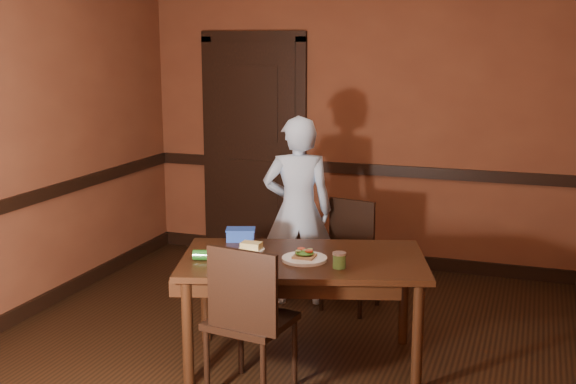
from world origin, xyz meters
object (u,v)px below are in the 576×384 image
Objects in this scene: sauce_jar at (339,260)px; sandwich_plate at (304,257)px; chair_near at (251,318)px; cheese_saucer at (251,247)px; dining_table at (303,311)px; person at (298,211)px; chair_far at (350,257)px; food_tub at (241,234)px.

sandwich_plate is at bearing 161.95° from sauce_jar.
cheese_saucer is (-0.20, 0.52, 0.27)m from chair_near.
dining_table is at bearing 114.49° from sandwich_plate.
chair_near is 1.59m from person.
cheese_saucer is (0.03, -1.03, -0.01)m from person.
sandwich_plate is at bearing 91.20° from person.
chair_far is at bearing 71.21° from dining_table.
food_tub reaches higher than sandwich_plate.
chair_far is at bearing 101.04° from sauce_jar.
person is at bearing -72.91° from chair_near.
chair_near is at bearing 79.20° from person.
chair_far is 3.61× the size of food_tub.
sandwich_plate is 1.64× the size of cheese_saucer.
cheese_saucer is (-0.39, 0.10, 0.00)m from sandwich_plate.
sandwich_plate reaches higher than cheese_saucer.
chair_near is at bearing -68.45° from cheese_saucer.
food_tub is (-0.55, 0.29, 0.02)m from sandwich_plate.
chair_near reaches higher than food_tub.
cheese_saucer is 0.75× the size of food_tub.
food_tub is at bearing 128.85° from cheese_saucer.
dining_table is 1.63× the size of chair_near.
sauce_jar is at bearing -67.50° from chair_far.
food_tub is (-0.36, 0.72, 0.29)m from chair_near.
sauce_jar is at bearing 99.59° from person.
cheese_saucer is 0.26m from food_tub.
food_tub is (-0.80, 0.37, -0.01)m from sauce_jar.
food_tub is at bearing 139.05° from dining_table.
sauce_jar reaches higher than sandwich_plate.
cheese_saucer reaches higher than dining_table.
food_tub is at bearing 154.93° from sauce_jar.
food_tub reaches higher than cheese_saucer.
person is 1.03m from cheese_saucer.
food_tub reaches higher than dining_table.
chair_far is 1.57m from chair_near.
person is at bearing 93.32° from dining_table.
sandwich_plate is 0.41m from cheese_saucer.
chair_near is 0.53m from sandwich_plate.
chair_far is 2.93× the size of sandwich_plate.
person is 1.38m from sauce_jar.
sauce_jar is at bearing -44.08° from food_tub.
person is 1.21m from sandwich_plate.
chair_far is at bearing 160.86° from person.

